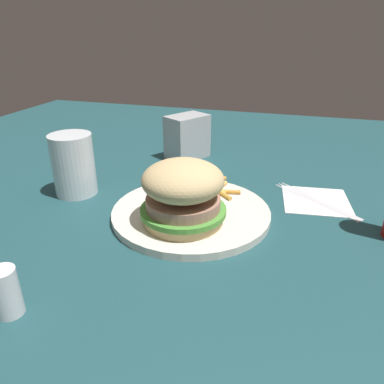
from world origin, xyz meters
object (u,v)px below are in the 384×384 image
(sandwich, at_px, (181,192))
(salt_shaker, at_px, (6,292))
(drink_glass, at_px, (74,168))
(fries_pile, at_px, (210,188))
(napkin, at_px, (316,200))
(plate, at_px, (192,213))
(napkin_dispenser, at_px, (187,137))
(fork, at_px, (316,199))

(sandwich, relative_size, salt_shaker, 2.30)
(drink_glass, height_order, salt_shaker, drink_glass)
(fries_pile, height_order, drink_glass, drink_glass)
(sandwich, relative_size, drink_glass, 1.17)
(napkin, height_order, drink_glass, drink_glass)
(fries_pile, height_order, salt_shaker, salt_shaker)
(plate, distance_m, drink_glass, 0.23)
(plate, height_order, drink_glass, drink_glass)
(salt_shaker, bearing_deg, fries_pile, -111.55)
(fries_pile, xyz_separation_m, napkin, (-0.18, -0.04, -0.02))
(napkin_dispenser, relative_size, salt_shaker, 1.74)
(drink_glass, xyz_separation_m, napkin_dispenser, (-0.13, -0.24, 0.00))
(sandwich, distance_m, fries_pile, 0.12)
(napkin_dispenser, bearing_deg, sandwich, 47.02)
(napkin, bearing_deg, plate, 30.84)
(sandwich, relative_size, napkin, 1.15)
(drink_glass, bearing_deg, salt_shaker, 109.91)
(fries_pile, height_order, fork, fries_pile)
(napkin_dispenser, bearing_deg, fork, 92.80)
(sandwich, xyz_separation_m, fork, (-0.19, -0.15, -0.06))
(fork, relative_size, napkin_dispenser, 1.50)
(plate, bearing_deg, drink_glass, -6.02)
(fork, xyz_separation_m, napkin_dispenser, (0.28, -0.15, 0.04))
(napkin, distance_m, salt_shaker, 0.49)
(napkin, xyz_separation_m, fork, (0.00, -0.00, 0.00))
(napkin_dispenser, bearing_deg, salt_shaker, 27.95)
(fries_pile, distance_m, salt_shaker, 0.36)
(plate, distance_m, napkin_dispenser, 0.28)
(fork, distance_m, napkin_dispenser, 0.32)
(fork, bearing_deg, napkin_dispenser, -28.41)
(drink_glass, xyz_separation_m, salt_shaker, (-0.10, 0.28, -0.02))
(fries_pile, bearing_deg, plate, 82.17)
(fork, xyz_separation_m, drink_glass, (0.41, 0.09, 0.04))
(fork, bearing_deg, napkin, 140.27)
(napkin, relative_size, salt_shaker, 2.00)
(napkin, height_order, salt_shaker, salt_shaker)
(drink_glass, bearing_deg, plate, 173.98)
(fries_pile, xyz_separation_m, drink_glass, (0.23, 0.05, 0.03))
(plate, bearing_deg, fork, -148.77)
(plate, height_order, fries_pile, fries_pile)
(fries_pile, bearing_deg, fork, -167.37)
(fries_pile, distance_m, drink_glass, 0.24)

